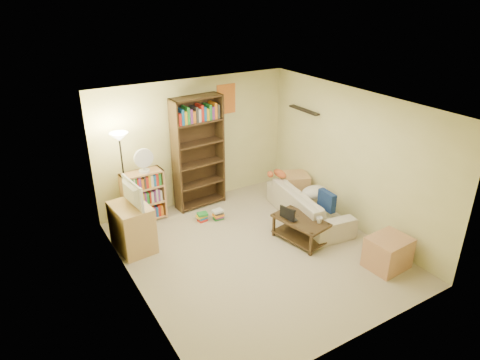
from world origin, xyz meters
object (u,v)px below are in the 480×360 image
object	(u,v)px
end_cabinet	(388,253)
tv_stand	(132,227)
tall_bookshelf	(198,150)
mug	(319,220)
television	(128,194)
desk_fan	(144,160)
side_table	(295,187)
coffee_table	(300,227)
short_bookshelf	(144,197)
tabby_cat	(278,174)
floor_lamp	(121,154)
laptop	(292,217)
sofa	(309,204)

from	to	relation	value
end_cabinet	tv_stand	bearing A→B (deg)	141.78
tall_bookshelf	mug	bearing A→B (deg)	-69.63
mug	television	bearing A→B (deg)	151.26
desk_fan	end_cabinet	xyz separation A→B (m)	(2.69, -3.32, -0.96)
television	side_table	bearing A→B (deg)	-94.81
coffee_table	short_bookshelf	xyz separation A→B (m)	(-2.05, 2.07, 0.22)
tabby_cat	tall_bookshelf	world-z (taller)	tall_bookshelf
tabby_cat	coffee_table	bearing A→B (deg)	-109.47
mug	floor_lamp	distance (m)	3.51
tall_bookshelf	end_cabinet	distance (m)	3.87
laptop	television	size ratio (longest dim) A/B	0.53
sofa	coffee_table	distance (m)	0.83
sofa	short_bookshelf	bearing A→B (deg)	68.17
laptop	desk_fan	xyz separation A→B (m)	(-1.91, 1.89, 0.79)
tall_bookshelf	coffee_table	bearing A→B (deg)	-71.35
television	desk_fan	xyz separation A→B (m)	(0.55, 0.77, 0.20)
television	end_cabinet	bearing A→B (deg)	-133.55
desk_fan	end_cabinet	size ratio (longest dim) A/B	0.74
sofa	tv_stand	distance (m)	3.25
short_bookshelf	desk_fan	bearing A→B (deg)	-42.12
floor_lamp	mug	bearing A→B (deg)	-39.38
side_table	short_bookshelf	bearing A→B (deg)	164.96
mug	floor_lamp	world-z (taller)	floor_lamp
television	short_bookshelf	world-z (taller)	television
tabby_cat	laptop	xyz separation A→B (m)	(-0.56, -1.20, -0.22)
tv_stand	tall_bookshelf	distance (m)	2.02
tabby_cat	tall_bookshelf	bearing A→B (deg)	150.26
tall_bookshelf	short_bookshelf	size ratio (longest dim) A/B	2.24
mug	television	distance (m)	3.16
short_bookshelf	side_table	distance (m)	3.04
tall_bookshelf	desk_fan	world-z (taller)	tall_bookshelf
laptop	desk_fan	distance (m)	2.80
television	end_cabinet	size ratio (longest dim) A/B	1.19
tabby_cat	tall_bookshelf	xyz separation A→B (m)	(-1.35, 0.77, 0.51)
sofa	end_cabinet	bearing A→B (deg)	-169.97
television	short_bookshelf	bearing A→B (deg)	-36.32
mug	tv_stand	bearing A→B (deg)	151.26
television	laptop	bearing A→B (deg)	-119.74
tabby_cat	television	xyz separation A→B (m)	(-3.02, -0.09, 0.36)
sofa	tabby_cat	bearing A→B (deg)	18.61
short_bookshelf	desk_fan	size ratio (longest dim) A/B	2.17
short_bookshelf	floor_lamp	bearing A→B (deg)	-155.67
mug	floor_lamp	bearing A→B (deg)	140.62
television	side_table	distance (m)	3.50
tabby_cat	television	size ratio (longest dim) A/B	0.62
sofa	floor_lamp	xyz separation A→B (m)	(-3.04, 1.34, 1.18)
coffee_table	desk_fan	size ratio (longest dim) A/B	2.26
tv_stand	short_bookshelf	bearing A→B (deg)	53.68
short_bookshelf	television	bearing A→B (deg)	-122.88
coffee_table	television	bearing A→B (deg)	142.62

